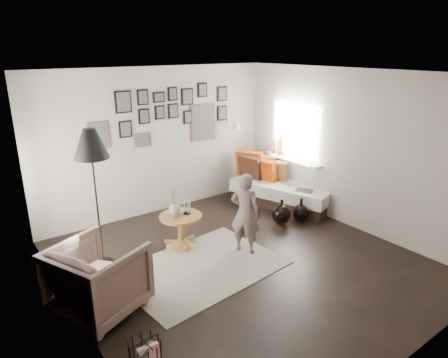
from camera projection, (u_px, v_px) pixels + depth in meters
ground at (242, 262)px, 5.67m from camera, size 4.80×4.80×0.00m
wall_back at (158, 142)px, 7.09m from camera, size 4.50×0.00×4.50m
wall_front at (420, 244)px, 3.43m from camera, size 4.50×0.00×4.50m
wall_left at (69, 216)px, 3.99m from camera, size 0.00×4.80×4.80m
wall_right at (350, 150)px, 6.53m from camera, size 0.00×4.80×4.80m
ceiling at (245, 73)px, 4.85m from camera, size 4.80×4.80×0.00m
door_left at (44, 203)px, 4.99m from camera, size 0.00×2.14×2.14m
window_right at (287, 155)px, 7.62m from camera, size 0.15×1.32×1.30m
gallery_wall at (172, 115)px, 7.09m from camera, size 2.74×0.03×1.08m
wall_sconce at (236, 125)px, 7.71m from camera, size 0.18×0.36×0.16m
rug at (201, 268)px, 5.51m from camera, size 2.28×1.70×0.01m
pedestal_table at (181, 232)px, 6.06m from camera, size 0.64×0.64×0.50m
vase at (175, 207)px, 5.90m from camera, size 0.18×0.18×0.46m
candles at (187, 206)px, 6.00m from camera, size 0.11×0.11×0.24m
daybed at (279, 188)px, 7.72m from camera, size 1.39×2.09×0.95m
magazine_on_daybed at (305, 190)px, 7.18m from camera, size 0.33×0.36×0.02m
armchair at (98, 279)px, 4.50m from camera, size 1.20×1.18×0.84m
armchair_cushion at (96, 272)px, 4.52m from camera, size 0.49×0.50×0.17m
floor_lamp at (91, 149)px, 5.08m from camera, size 0.45×0.45×1.93m
magazine_basket at (146, 358)px, 3.68m from camera, size 0.32×0.32×0.36m
demijohn_large at (281, 214)px, 6.81m from camera, size 0.31×0.31×0.47m
demijohn_small at (301, 213)px, 6.93m from camera, size 0.28×0.28×0.43m
child at (245, 214)px, 5.76m from camera, size 0.48×0.53×1.22m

